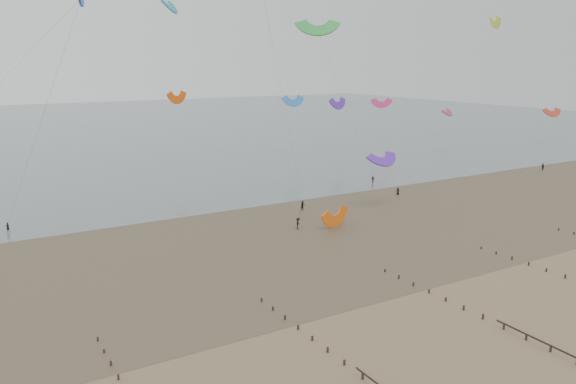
% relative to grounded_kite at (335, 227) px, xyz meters
% --- Properties ---
extents(ground, '(500.00, 500.00, 0.00)m').
position_rel_grounded_kite_xyz_m(ground, '(-10.32, -31.98, 0.00)').
color(ground, brown).
rests_on(ground, ground).
extents(sea_and_shore, '(500.00, 665.00, 0.03)m').
position_rel_grounded_kite_xyz_m(sea_and_shore, '(-14.40, 2.42, 0.01)').
color(sea_and_shore, '#475654').
rests_on(sea_and_shore, ground).
extents(kitesurfers, '(120.15, 23.14, 1.90)m').
position_rel_grounded_kite_xyz_m(kitesurfers, '(14.92, 11.04, 0.88)').
color(kitesurfers, black).
rests_on(kitesurfers, ground).
extents(grounded_kite, '(7.27, 6.46, 3.33)m').
position_rel_grounded_kite_xyz_m(grounded_kite, '(0.00, 0.00, 0.00)').
color(grounded_kite, '#FC610F').
rests_on(grounded_kite, ground).
extents(kites_airborne, '(228.33, 113.24, 38.59)m').
position_rel_grounded_kite_xyz_m(kites_airborne, '(-18.90, 60.66, 22.05)').
color(kites_airborne, '#5B26B4').
rests_on(kites_airborne, ground).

